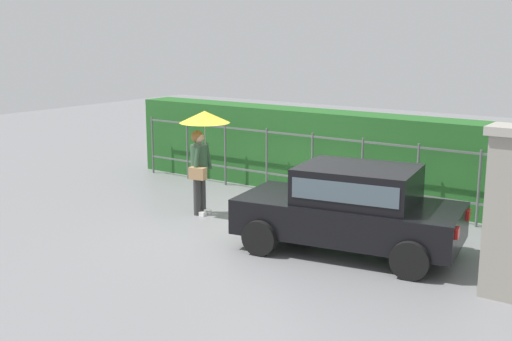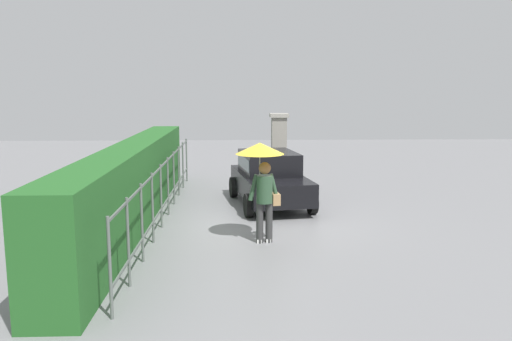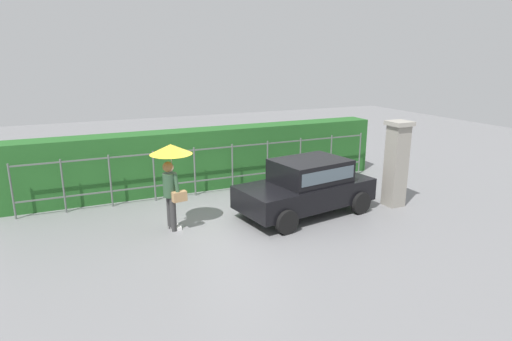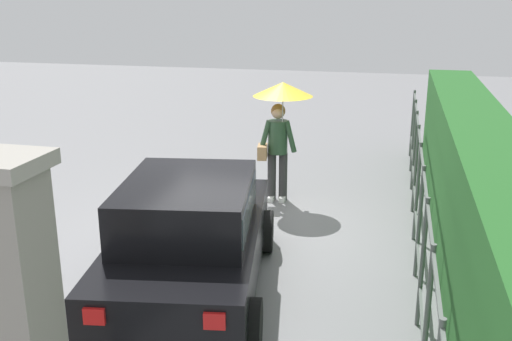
{
  "view_description": "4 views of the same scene",
  "coord_description": "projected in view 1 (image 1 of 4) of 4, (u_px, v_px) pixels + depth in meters",
  "views": [
    {
      "loc": [
        6.56,
        -9.55,
        3.63
      ],
      "look_at": [
        -0.36,
        0.22,
        1.09
      ],
      "focal_mm": 45.41,
      "sensor_mm": 36.0,
      "label": 1
    },
    {
      "loc": [
        -12.32,
        0.81,
        3.24
      ],
      "look_at": [
        -0.21,
        0.38,
        1.29
      ],
      "focal_mm": 36.12,
      "sensor_mm": 36.0,
      "label": 2
    },
    {
      "loc": [
        -3.91,
        -9.59,
        4.16
      ],
      "look_at": [
        0.37,
        0.06,
        1.32
      ],
      "focal_mm": 30.17,
      "sensor_mm": 36.0,
      "label": 3
    },
    {
      "loc": [
        7.9,
        2.2,
        3.53
      ],
      "look_at": [
        0.01,
        0.3,
        1.07
      ],
      "focal_mm": 41.07,
      "sensor_mm": 36.0,
      "label": 4
    }
  ],
  "objects": [
    {
      "name": "ground_plane",
      "position": [
        265.0,
        232.0,
        12.08
      ],
      "size": [
        40.0,
        40.0,
        0.0
      ],
      "primitive_type": "plane",
      "color": "slate"
    },
    {
      "name": "fence_section",
      "position": [
        336.0,
        166.0,
        13.94
      ],
      "size": [
        11.0,
        0.05,
        1.5
      ],
      "color": "#59605B",
      "rests_on": "ground"
    },
    {
      "name": "pedestrian",
      "position": [
        202.0,
        136.0,
        12.98
      ],
      "size": [
        1.02,
        1.02,
        2.12
      ],
      "rotation": [
        0.0,
        0.0,
        0.16
      ],
      "color": "#333333",
      "rests_on": "ground"
    },
    {
      "name": "gate_pillar",
      "position": [
        506.0,
        210.0,
        8.91
      ],
      "size": [
        0.6,
        0.6,
        2.42
      ],
      "color": "gray",
      "rests_on": "ground"
    },
    {
      "name": "car",
      "position": [
        352.0,
        206.0,
        10.83
      ],
      "size": [
        3.93,
        2.34,
        1.48
      ],
      "rotation": [
        0.0,
        0.0,
        3.3
      ],
      "color": "black",
      "rests_on": "ground"
    },
    {
      "name": "hedge_row",
      "position": [
        352.0,
        155.0,
        14.51
      ],
      "size": [
        11.95,
        0.9,
        1.9
      ],
      "primitive_type": "cube",
      "color": "#235B23",
      "rests_on": "ground"
    }
  ]
}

